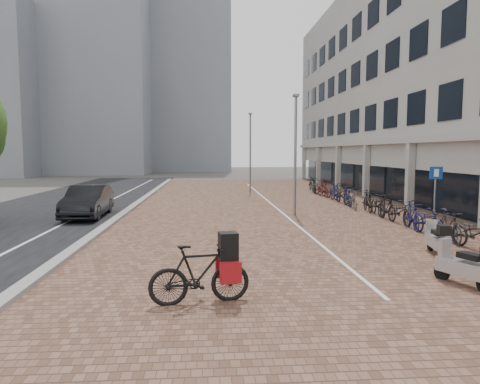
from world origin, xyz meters
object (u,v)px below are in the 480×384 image
(car_dark, at_px, (88,201))
(scooter_front, at_px, (436,239))
(hero_bike, at_px, (200,273))
(scooter_back, at_px, (464,264))
(parking_sign, at_px, (435,187))

(car_dark, relative_size, scooter_front, 3.08)
(hero_bike, bearing_deg, car_dark, 14.98)
(hero_bike, bearing_deg, scooter_back, -92.85)
(scooter_front, bearing_deg, scooter_back, -96.41)
(scooter_front, bearing_deg, hero_bike, -140.98)
(parking_sign, bearing_deg, scooter_back, -103.88)
(car_dark, relative_size, parking_sign, 1.85)
(hero_bike, xyz_separation_m, parking_sign, (8.91, 8.02, 0.93))
(hero_bike, height_order, scooter_back, hero_bike)
(scooter_back, distance_m, parking_sign, 8.15)
(car_dark, xyz_separation_m, scooter_back, (10.72, -10.66, -0.21))
(scooter_front, xyz_separation_m, scooter_back, (-0.88, -2.74, 0.02))
(scooter_front, distance_m, parking_sign, 5.34)
(scooter_front, relative_size, scooter_back, 0.97)
(scooter_front, distance_m, scooter_back, 2.88)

